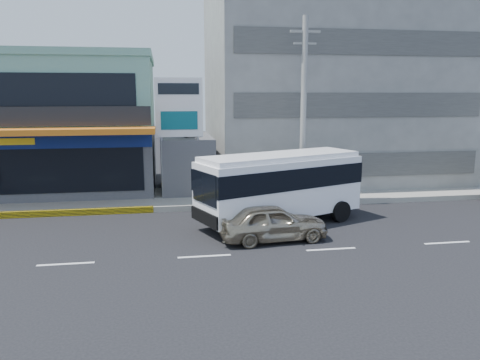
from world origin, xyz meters
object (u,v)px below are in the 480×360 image
Objects in this scene: satellite_dish at (187,136)px; sedan at (273,223)px; concrete_building at (327,80)px; utility_pole_near at (303,111)px; minibus at (280,182)px; shop_building at (56,127)px; billboard at (179,114)px.

satellite_dish is 0.33× the size of sedan.
concrete_building is 1.60× the size of utility_pole_near.
sedan is at bearing -117.41° from concrete_building.
minibus is at bearing -24.94° from sedan.
satellite_dish is (8.00, -2.95, -0.42)m from shop_building.
minibus is 2.88m from sedan.
minibus is at bearing -118.88° from concrete_building.
concrete_building is 12.17m from billboard.
minibus is at bearing -40.00° from shop_building.
sedan is at bearing -48.53° from shop_building.
sedan is (11.00, -12.45, -3.23)m from shop_building.
shop_building is 1.50× the size of minibus.
shop_building is 2.76× the size of sedan.
satellite_dish is 0.22× the size of billboard.
satellite_dish is 2.31m from billboard.
satellite_dish is 8.21m from minibus.
shop_building is 15.50m from utility_pole_near.
billboard is at bearing -151.08° from concrete_building.
shop_building is 1.24× the size of utility_pole_near.
sedan is (3.50, -7.70, -4.16)m from billboard.
sedan is (-7.00, -13.50, -6.23)m from concrete_building.
satellite_dish is at bearing -20.21° from shop_building.
billboard is at bearing 130.04° from minibus.
sedan is (3.00, -9.50, -2.81)m from satellite_dish.
utility_pole_near reaches higher than satellite_dish.
billboard is at bearing 19.80° from sedan.
shop_building is at bearing 36.83° from sedan.
minibus is at bearing -49.96° from billboard.
satellite_dish is 0.15× the size of utility_pole_near.
concrete_building is at bearing 28.92° from billboard.
minibus is (4.41, -5.25, -2.95)m from billboard.
shop_building is 15.67m from minibus.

